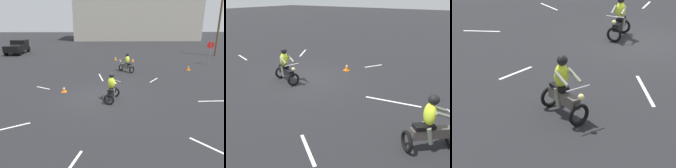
{
  "view_description": "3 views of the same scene",
  "coord_description": "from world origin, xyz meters",
  "views": [
    {
      "loc": [
        0.49,
        -12.31,
        4.62
      ],
      "look_at": [
        0.78,
        -0.52,
        1.0
      ],
      "focal_mm": 35.0,
      "sensor_mm": 36.0,
      "label": 1
    },
    {
      "loc": [
        7.69,
        7.07,
        3.96
      ],
      "look_at": [
        1.49,
        2.95,
        0.9
      ],
      "focal_mm": 35.0,
      "sensor_mm": 36.0,
      "label": 2
    },
    {
      "loc": [
        1.09,
        16.46,
        5.33
      ],
      "look_at": [
        2.21,
        6.42,
        0.9
      ],
      "focal_mm": 70.0,
      "sensor_mm": 36.0,
      "label": 3
    }
  ],
  "objects": [
    {
      "name": "ground_plane",
      "position": [
        0.0,
        0.0,
        0.0
      ],
      "size": [
        120.0,
        120.0,
        0.0
      ],
      "primitive_type": "plane",
      "color": "black"
    },
    {
      "name": "motorcycle_rider_foreground",
      "position": [
        0.77,
        -0.56,
        0.73
      ],
      "size": [
        1.0,
        1.56,
        1.66
      ],
      "rotation": [
        0.0,
        0.0,
        5.99
      ],
      "color": "black",
      "rests_on": "ground"
    },
    {
      "name": "motorcycle_rider_background",
      "position": [
        2.24,
        6.39,
        0.73
      ],
      "size": [
        1.37,
        1.45,
        1.66
      ],
      "rotation": [
        0.0,
        0.0,
        0.72
      ],
      "color": "black",
      "rests_on": "ground"
    },
    {
      "name": "pickup_truck",
      "position": [
        -11.19,
        16.67,
        0.93
      ],
      "size": [
        2.0,
        4.15,
        1.73
      ],
      "rotation": [
        0.0,
        0.0,
        -0.01
      ],
      "color": "black",
      "rests_on": "ground"
    },
    {
      "name": "stop_sign",
      "position": [
        10.86,
        9.34,
        1.63
      ],
      "size": [
        0.7,
        0.08,
        2.3
      ],
      "color": "slate",
      "rests_on": "ground"
    },
    {
      "name": "traffic_cone_near_left",
      "position": [
        -2.27,
        1.04,
        0.18
      ],
      "size": [
        0.32,
        0.32,
        0.38
      ],
      "color": "orange",
      "rests_on": "ground"
    },
    {
      "name": "traffic_cone_near_right",
      "position": [
        7.91,
        6.89,
        0.21
      ],
      "size": [
        0.32,
        0.32,
        0.44
      ],
      "color": "orange",
      "rests_on": "ground"
    },
    {
      "name": "traffic_cone_mid_center",
      "position": [
        3.31,
        10.97,
        0.16
      ],
      "size": [
        0.32,
        0.32,
        0.34
      ],
      "color": "orange",
      "rests_on": "ground"
    },
    {
      "name": "traffic_cone_mid_left",
      "position": [
        1.47,
        11.95,
        0.18
      ],
      "size": [
        0.32,
        0.32,
        0.38
      ],
      "color": "orange",
      "rests_on": "ground"
    },
    {
      "name": "lane_stripe_e",
      "position": [
        6.5,
        -0.76,
        0.0
      ],
      "size": [
        1.57,
        0.15,
        0.01
      ],
      "primitive_type": "cube",
      "rotation": [
        0.0,
        0.0,
        1.6
      ],
      "color": "silver",
      "rests_on": "ground"
    },
    {
      "name": "lane_stripe_ne",
      "position": [
        4.09,
        3.67,
        0.0
      ],
      "size": [
        0.89,
        1.23,
        0.01
      ],
      "primitive_type": "cube",
      "rotation": [
        0.0,
        0.0,
        2.54
      ],
      "color": "silver",
      "rests_on": "ground"
    },
    {
      "name": "lane_stripe_n",
      "position": [
        0.01,
        4.57,
        0.0
      ],
      "size": [
        0.46,
        2.18,
        0.01
      ],
      "primitive_type": "cube",
      "rotation": [
        0.0,
        0.0,
        3.31
      ],
      "color": "silver",
      "rests_on": "ground"
    },
    {
      "name": "lane_stripe_nw",
      "position": [
        -3.86,
        1.94,
        0.0
      ],
      "size": [
        1.09,
        0.71,
        0.01
      ],
      "primitive_type": "cube",
      "rotation": [
        0.0,
        0.0,
        4.17
      ],
      "color": "silver",
      "rests_on": "ground"
    },
    {
      "name": "lane_stripe_sw",
      "position": [
        -3.9,
        -3.73,
        0.0
      ],
      "size": [
        1.79,
        1.1,
        0.01
      ],
      "primitive_type": "cube",
      "rotation": [
        0.0,
        0.0,
        5.24
      ],
      "color": "silver",
      "rests_on": "ground"
    },
    {
      "name": "lane_stripe_s",
      "position": [
        -0.68,
        -6.28,
        0.0
      ],
      "size": [
        0.57,
        1.61,
        0.01
      ],
      "primitive_type": "cube",
      "rotation": [
        0.0,
        0.0,
        5.99
      ],
      "color": "silver",
      "rests_on": "ground"
    },
    {
      "name": "lane_stripe_se",
      "position": [
        4.31,
        -5.37,
        0.0
      ],
      "size": [
        1.13,
        1.44,
        0.01
      ],
      "primitive_type": "cube",
      "rotation": [
        0.0,
        0.0,
        6.93
      ],
      "color": "silver",
      "rests_on": "ground"
    },
    {
      "name": "utility_pole_near",
      "position": [
        13.99,
        14.42,
        4.07
      ],
      "size": [
        0.24,
        0.24,
        8.14
      ],
      "primitive_type": "cylinder",
      "color": "brown",
      "rests_on": "ground"
    },
    {
      "name": "utility_pole_far",
      "position": [
        -4.07,
        32.16,
        4.34
      ],
      "size": [
        0.24,
        0.24,
        8.67
      ],
      "primitive_type": "cylinder",
      "color": "brown",
      "rests_on": "ground"
    },
    {
      "name": "building_backdrop",
      "position": [
        6.75,
        36.85,
        4.87
      ],
      "size": [
        25.45,
        10.53,
        9.73
      ],
      "primitive_type": "cube",
      "color": "gray",
      "rests_on": "ground"
    }
  ]
}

